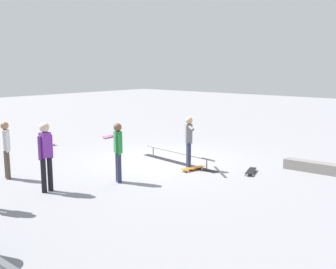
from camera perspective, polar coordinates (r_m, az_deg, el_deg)
name	(u,v)px	position (r m, az deg, el deg)	size (l,w,h in m)	color
ground_plane	(164,161)	(13.20, -0.54, -3.80)	(60.00, 60.00, 0.00)	gray
grind_rail	(178,158)	(12.90, 1.45, -3.40)	(3.29, 0.65, 0.36)	black
skate_ledge	(321,168)	(12.53, 21.08, -4.50)	(2.16, 0.37, 0.30)	gray
skater_main	(189,139)	(11.99, 2.98, -0.63)	(1.01, 0.92, 1.61)	#2D3351
skateboard_main	(193,168)	(12.04, 3.58, -4.80)	(0.39, 0.82, 0.09)	orange
bystander_purple_shirt	(46,153)	(10.24, -17.10, -2.57)	(0.24, 0.40, 1.74)	black
bystander_white_shirt	(6,147)	(11.84, -22.19, -1.63)	(0.37, 0.23, 1.60)	brown
bystander_green_shirt	(118,149)	(10.71, -7.16, -2.09)	(0.35, 0.26, 1.61)	#2D3351
loose_skateboard_yellow	(47,143)	(16.57, -17.00, -1.17)	(0.82, 0.45, 0.09)	yellow
loose_skateboard_pink	(109,136)	(17.68, -8.38, -0.18)	(0.35, 0.82, 0.09)	#E05993
loose_skateboard_black	(251,171)	(11.93, 11.78, -5.12)	(0.44, 0.82, 0.09)	black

